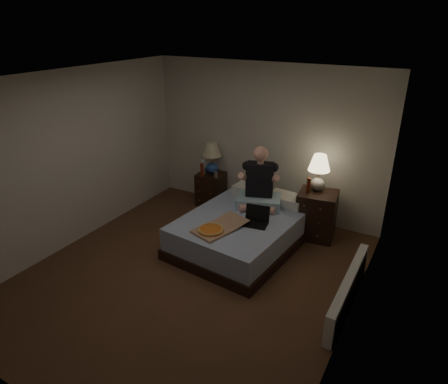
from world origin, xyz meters
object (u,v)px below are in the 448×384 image
Objects in this scene: soda_can at (216,175)px; beer_bottle_right at (308,185)px; lamp_left at (212,158)px; beer_bottle_left at (202,170)px; lamp_right at (319,173)px; laptop at (255,217)px; bed at (242,231)px; nightstand_left at (211,189)px; pizza_box at (211,230)px; person at (260,178)px; radiator at (348,290)px; water_bottle at (203,167)px; nightstand_right at (316,215)px.

soda_can is 0.43× the size of beer_bottle_right.
lamp_left is 2.43× the size of beer_bottle_left.
laptop is at bearing -117.45° from lamp_right.
lamp_right is at bearing -4.17° from lamp_left.
bed is 1.52m from nightstand_left.
lamp_left is 0.74× the size of pizza_box.
laptop is at bearing -39.73° from lamp_left.
person is 2.74× the size of laptop.
lamp_left reaches higher than radiator.
radiator is (1.42, -0.45, -0.40)m from laptop.
lamp_right is (1.93, -0.14, 0.14)m from lamp_left.
lamp_left is at bearing 70.77° from nightstand_left.
laptop is at bearing 66.82° from pizza_box.
person reaches higher than pizza_box.
lamp_right is at bearing 58.30° from beer_bottle_right.
radiator is at bearing -27.15° from laptop.
pizza_box is (0.99, -1.66, -0.35)m from lamp_left.
water_bottle is at bearing 139.44° from person.
person reaches higher than laptop.
beer_bottle_left is at bearing 154.24° from radiator.
beer_bottle_right reaches higher than laptop.
laptop is 1.54m from radiator.
bed is 1.37m from soda_can.
pizza_box is at bearing -97.39° from bed.
lamp_left is 5.60× the size of soda_can.
person is at bearing -21.05° from water_bottle.
beer_bottle_left is (-2.05, 0.01, 0.34)m from nightstand_right.
beer_bottle_left is 1.75m from laptop.
nightstand_left is 2.56× the size of beer_bottle_right.
water_bottle reaches higher than nightstand_right.
laptop is (-0.53, -1.02, -0.41)m from lamp_right.
nightstand_left is at bearing 166.60° from nightstand_right.
laptop is at bearing -88.94° from person.
nightstand_left is at bearing 72.06° from beer_bottle_left.
lamp_right is at bearing -1.40° from water_bottle.
pizza_box is 1.86m from radiator.
beer_bottle_left is 1.91m from beer_bottle_right.
water_bottle is 0.31m from soda_can.
pizza_box is at bearing -120.14° from person.
soda_can is at bearing 142.78° from bed.
nightstand_left is at bearing 26.86° from water_bottle.
nightstand_right is at bearing -11.57° from nightstand_left.
beer_bottle_right reaches higher than water_bottle.
lamp_left is 1.84m from laptop.
water_bottle is (-1.25, 0.95, 0.48)m from bed.
nightstand_left is 1.47m from person.
radiator is (1.83, 0.06, -0.32)m from pizza_box.
radiator is (0.83, -1.38, -0.16)m from nightstand_right.
lamp_right reaches higher than beer_bottle_left.
bed is 1.64m from water_bottle.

